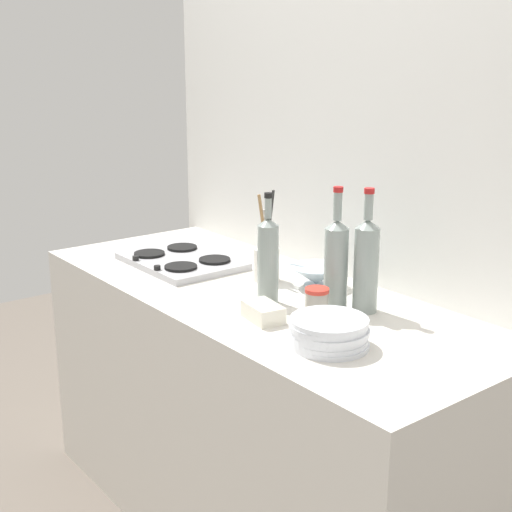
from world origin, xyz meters
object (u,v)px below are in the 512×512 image
(wine_bottle_leftmost, at_px, (268,259))
(wine_bottle_mid_left, at_px, (336,262))
(mixing_bowl, at_px, (316,275))
(butter_dish, at_px, (263,312))
(condiment_jar_front, at_px, (317,305))
(stovetop_hob, at_px, (181,261))
(wine_bottle_mid_right, at_px, (366,263))
(plate_stack, at_px, (329,332))
(utensil_crock, at_px, (266,262))

(wine_bottle_leftmost, relative_size, wine_bottle_mid_left, 0.93)
(wine_bottle_mid_left, xyz_separation_m, mixing_bowl, (-0.19, 0.10, -0.11))
(butter_dish, height_order, condiment_jar_front, condiment_jar_front)
(condiment_jar_front, bearing_deg, stovetop_hob, 179.56)
(wine_bottle_mid_left, distance_m, butter_dish, 0.27)
(wine_bottle_mid_right, bearing_deg, mixing_bowl, 170.47)
(butter_dish, bearing_deg, stovetop_hob, 169.06)
(wine_bottle_mid_left, relative_size, wine_bottle_mid_right, 1.00)
(stovetop_hob, relative_size, mixing_bowl, 2.46)
(wine_bottle_leftmost, height_order, mixing_bowl, wine_bottle_leftmost)
(plate_stack, height_order, utensil_crock, utensil_crock)
(wine_bottle_leftmost, xyz_separation_m, wine_bottle_mid_right, (0.24, 0.19, 0.01))
(plate_stack, bearing_deg, wine_bottle_mid_right, 115.64)
(plate_stack, distance_m, condiment_jar_front, 0.19)
(utensil_crock, relative_size, condiment_jar_front, 3.09)
(mixing_bowl, bearing_deg, utensil_crock, -151.50)
(wine_bottle_leftmost, xyz_separation_m, mixing_bowl, (-0.03, 0.23, -0.10))
(wine_bottle_mid_left, height_order, utensil_crock, wine_bottle_mid_left)
(wine_bottle_mid_right, bearing_deg, stovetop_hob, -167.82)
(mixing_bowl, height_order, butter_dish, mixing_bowl)
(utensil_crock, bearing_deg, wine_bottle_mid_left, -2.00)
(butter_dish, distance_m, condiment_jar_front, 0.16)
(stovetop_hob, bearing_deg, condiment_jar_front, -0.44)
(wine_bottle_leftmost, bearing_deg, stovetop_hob, 178.05)
(condiment_jar_front, bearing_deg, mixing_bowl, 137.53)
(wine_bottle_mid_right, height_order, butter_dish, wine_bottle_mid_right)
(butter_dish, height_order, utensil_crock, utensil_crock)
(wine_bottle_mid_left, bearing_deg, wine_bottle_leftmost, -141.54)
(butter_dish, xyz_separation_m, condiment_jar_front, (0.10, 0.12, 0.03))
(wine_bottle_mid_left, bearing_deg, plate_stack, -47.11)
(stovetop_hob, xyz_separation_m, wine_bottle_leftmost, (0.54, -0.02, 0.13))
(plate_stack, bearing_deg, stovetop_hob, 173.21)
(stovetop_hob, relative_size, utensil_crock, 1.43)
(wine_bottle_leftmost, distance_m, wine_bottle_mid_left, 0.21)
(utensil_crock, bearing_deg, condiment_jar_front, -18.29)
(mixing_bowl, xyz_separation_m, butter_dish, (0.14, -0.34, -0.02))
(plate_stack, relative_size, butter_dish, 1.66)
(wine_bottle_mid_left, distance_m, mixing_bowl, 0.24)
(plate_stack, xyz_separation_m, utensil_crock, (-0.56, 0.23, 0.03))
(wine_bottle_leftmost, distance_m, utensil_crock, 0.25)
(wine_bottle_leftmost, relative_size, butter_dish, 2.69)
(stovetop_hob, relative_size, wine_bottle_mid_left, 1.17)
(mixing_bowl, height_order, utensil_crock, utensil_crock)
(wine_bottle_mid_right, bearing_deg, butter_dish, -113.80)
(utensil_crock, bearing_deg, stovetop_hob, -160.33)
(condiment_jar_front, bearing_deg, butter_dish, -130.50)
(wine_bottle_mid_right, height_order, mixing_bowl, wine_bottle_mid_right)
(stovetop_hob, bearing_deg, plate_stack, -6.79)
(wine_bottle_mid_right, bearing_deg, utensil_crock, -174.35)
(wine_bottle_mid_right, height_order, utensil_crock, wine_bottle_mid_right)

